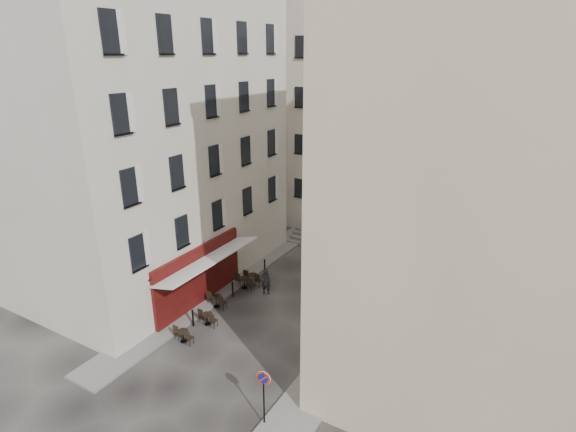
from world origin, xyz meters
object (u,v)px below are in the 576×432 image
Objects in this scene: no_parking_sign at (263,388)px; bistro_table_b at (208,318)px; pedestrian at (266,281)px; bistro_table_a at (184,335)px.

no_parking_sign reaches higher than bistro_table_b.
no_parking_sign is 1.53× the size of pedestrian.
bistro_table_b is 0.71× the size of pedestrian.
bistro_table_b is 4.41m from pedestrian.
bistro_table_b is at bearing 137.80° from no_parking_sign.
no_parking_sign is at bearing 106.25° from pedestrian.
bistro_table_b reaches higher than bistro_table_a.
bistro_table_b is at bearing 87.60° from bistro_table_a.
no_parking_sign is 6.97m from bistro_table_a.
pedestrian reaches higher than bistro_table_b.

